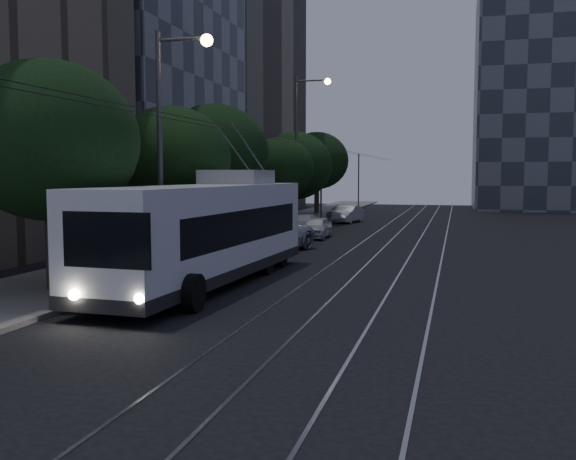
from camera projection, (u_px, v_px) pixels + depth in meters
The scene contains 20 objects.
ground at pixel (291, 287), 21.49m from camera, with size 120.00×120.00×0.00m, color black.
sidewalk at pixel (258, 230), 42.65m from camera, with size 5.00×90.00×0.15m, color slate.
tram_rails at pixel (410, 235), 40.10m from camera, with size 4.52×90.00×0.02m.
overhead_wires at pixel (294, 179), 41.71m from camera, with size 2.23×90.00×6.00m.
building_glass_mid at pixel (114, 41), 46.36m from camera, with size 14.40×18.40×26.80m.
building_tan_far at pixel (214, 40), 65.26m from camera, with size 14.40×22.40×34.80m.
trolleybus at pixel (208, 232), 21.92m from camera, with size 3.37×13.27×5.63m.
pickup_silver at pixel (263, 235), 31.16m from camera, with size 2.69×5.84×1.62m, color silver.
car_white_a at pixel (316, 228), 37.88m from camera, with size 1.49×3.72×1.27m, color silver.
car_white_b at pixel (303, 224), 41.31m from camera, with size 1.68×4.14×1.20m, color silver.
car_white_c at pixel (347, 214), 50.11m from camera, with size 1.43×4.09×1.35m, color #B7B7BB.
car_white_d at pixel (341, 211), 54.98m from camera, with size 1.50×3.74×1.27m, color #ADADB1.
tree_0 at pixel (49, 141), 19.97m from camera, with size 5.56×5.56×7.32m.
tree_1 at pixel (172, 160), 27.34m from camera, with size 5.10×5.10×6.67m.
tree_2 at pixel (215, 153), 32.16m from camera, with size 5.43×5.43×7.29m.
tree_3 at pixel (280, 168), 43.90m from camera, with size 4.68×4.68×6.30m.
tree_4 at pixel (295, 166), 47.91m from camera, with size 5.62×5.62×6.94m.
tree_5 at pixel (317, 161), 57.63m from camera, with size 5.72×5.72×7.56m.
streetlamp_near at pixel (170, 128), 23.21m from camera, with size 2.20×0.44×8.93m.
streetlamp_far at pixel (302, 137), 45.17m from camera, with size 2.57×0.44×10.71m.
Camera 1 is at (5.36, -20.55, 3.79)m, focal length 40.00 mm.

